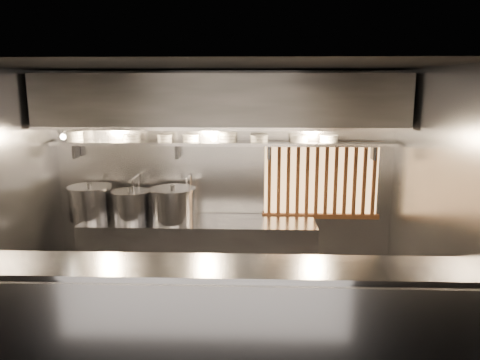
# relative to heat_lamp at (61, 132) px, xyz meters

# --- Properties ---
(floor) EXTENTS (4.50, 4.50, 0.00)m
(floor) POSITION_rel_heat_lamp_xyz_m (1.90, -0.85, -2.07)
(floor) COLOR black
(floor) RESTS_ON ground
(ceiling) EXTENTS (4.50, 4.50, 0.00)m
(ceiling) POSITION_rel_heat_lamp_xyz_m (1.90, -0.85, 0.73)
(ceiling) COLOR black
(ceiling) RESTS_ON wall_back
(wall_back) EXTENTS (4.50, 0.00, 4.50)m
(wall_back) POSITION_rel_heat_lamp_xyz_m (1.90, 0.65, -0.67)
(wall_back) COLOR gray
(wall_back) RESTS_ON floor
(wall_left) EXTENTS (0.00, 3.00, 3.00)m
(wall_left) POSITION_rel_heat_lamp_xyz_m (-0.35, -0.85, -0.67)
(wall_left) COLOR gray
(wall_left) RESTS_ON floor
(wall_right) EXTENTS (0.00, 3.00, 3.00)m
(wall_right) POSITION_rel_heat_lamp_xyz_m (4.15, -0.85, -0.67)
(wall_right) COLOR gray
(wall_right) RESTS_ON floor
(serving_counter) EXTENTS (4.50, 0.56, 1.13)m
(serving_counter) POSITION_rel_heat_lamp_xyz_m (1.90, -1.81, -1.50)
(serving_counter) COLOR #9D9DA2
(serving_counter) RESTS_ON floor
(cooking_bench) EXTENTS (3.00, 0.70, 0.90)m
(cooking_bench) POSITION_rel_heat_lamp_xyz_m (1.60, 0.28, -1.62)
(cooking_bench) COLOR #9D9DA2
(cooking_bench) RESTS_ON floor
(bowl_shelf) EXTENTS (4.40, 0.34, 0.04)m
(bowl_shelf) POSITION_rel_heat_lamp_xyz_m (1.90, 0.47, -0.19)
(bowl_shelf) COLOR #9D9DA2
(bowl_shelf) RESTS_ON wall_back
(exhaust_hood) EXTENTS (4.40, 0.81, 0.65)m
(exhaust_hood) POSITION_rel_heat_lamp_xyz_m (1.90, 0.25, 0.36)
(exhaust_hood) COLOR #2D2D30
(exhaust_hood) RESTS_ON ceiling
(wood_screen) EXTENTS (1.56, 0.09, 1.04)m
(wood_screen) POSITION_rel_heat_lamp_xyz_m (3.20, 0.60, -0.69)
(wood_screen) COLOR #FFC072
(wood_screen) RESTS_ON wall_back
(faucet_left) EXTENTS (0.04, 0.30, 0.50)m
(faucet_left) POSITION_rel_heat_lamp_xyz_m (0.75, 0.52, -0.76)
(faucet_left) COLOR silver
(faucet_left) RESTS_ON wall_back
(faucet_right) EXTENTS (0.04, 0.30, 0.50)m
(faucet_right) POSITION_rel_heat_lamp_xyz_m (1.45, 0.52, -0.76)
(faucet_right) COLOR silver
(faucet_right) RESTS_ON wall_back
(heat_lamp) EXTENTS (0.25, 0.35, 0.20)m
(heat_lamp) POSITION_rel_heat_lamp_xyz_m (0.00, 0.00, 0.00)
(heat_lamp) COLOR #9D9DA2
(heat_lamp) RESTS_ON exhaust_hood
(pendant_bulb) EXTENTS (0.09, 0.09, 0.19)m
(pendant_bulb) POSITION_rel_heat_lamp_xyz_m (1.80, 0.35, -0.11)
(pendant_bulb) COLOR #2D2D30
(pendant_bulb) RESTS_ON exhaust_hood
(stock_pot_left) EXTENTS (0.75, 0.75, 0.47)m
(stock_pot_left) POSITION_rel_heat_lamp_xyz_m (0.18, 0.33, -0.95)
(stock_pot_left) COLOR #9D9DA2
(stock_pot_left) RESTS_ON cooking_bench
(stock_pot_mid) EXTENTS (0.66, 0.66, 0.42)m
(stock_pot_mid) POSITION_rel_heat_lamp_xyz_m (0.72, 0.30, -0.97)
(stock_pot_mid) COLOR #9D9DA2
(stock_pot_mid) RESTS_ON cooking_bench
(stock_pot_right) EXTENTS (0.76, 0.76, 0.47)m
(stock_pot_right) POSITION_rel_heat_lamp_xyz_m (1.28, 0.25, -0.95)
(stock_pot_right) COLOR #9D9DA2
(stock_pot_right) RESTS_ON cooking_bench
(bowl_stack_0) EXTENTS (0.22, 0.22, 0.13)m
(bowl_stack_0) POSITION_rel_heat_lamp_xyz_m (-0.03, 0.47, -0.10)
(bowl_stack_0) COLOR white
(bowl_stack_0) RESTS_ON bowl_shelf
(bowl_stack_1) EXTENTS (0.23, 0.23, 0.09)m
(bowl_stack_1) POSITION_rel_heat_lamp_xyz_m (0.72, 0.47, -0.12)
(bowl_stack_1) COLOR white
(bowl_stack_1) RESTS_ON bowl_shelf
(bowl_stack_2) EXTENTS (0.20, 0.20, 0.09)m
(bowl_stack_2) POSITION_rel_heat_lamp_xyz_m (1.15, 0.47, -0.12)
(bowl_stack_2) COLOR white
(bowl_stack_2) RESTS_ON bowl_shelf
(bowl_stack_3) EXTENTS (0.22, 0.22, 0.09)m
(bowl_stack_3) POSITION_rel_heat_lamp_xyz_m (1.49, 0.47, -0.12)
(bowl_stack_3) COLOR white
(bowl_stack_3) RESTS_ON bowl_shelf
(bowl_stack_4) EXTENTS (0.24, 0.24, 0.13)m
(bowl_stack_4) POSITION_rel_heat_lamp_xyz_m (1.97, 0.47, -0.10)
(bowl_stack_4) COLOR white
(bowl_stack_4) RESTS_ON bowl_shelf
(bowl_stack_5) EXTENTS (0.24, 0.24, 0.09)m
(bowl_stack_5) POSITION_rel_heat_lamp_xyz_m (2.37, 0.47, -0.12)
(bowl_stack_5) COLOR white
(bowl_stack_5) RESTS_ON bowl_shelf
(bowl_stack_6) EXTENTS (0.24, 0.24, 0.09)m
(bowl_stack_6) POSITION_rel_heat_lamp_xyz_m (2.88, 0.47, -0.12)
(bowl_stack_6) COLOR white
(bowl_stack_6) RESTS_ON bowl_shelf
(bowl_stack_7) EXTENTS (0.24, 0.24, 0.09)m
(bowl_stack_7) POSITION_rel_heat_lamp_xyz_m (3.26, 0.47, -0.12)
(bowl_stack_7) COLOR white
(bowl_stack_7) RESTS_ON bowl_shelf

